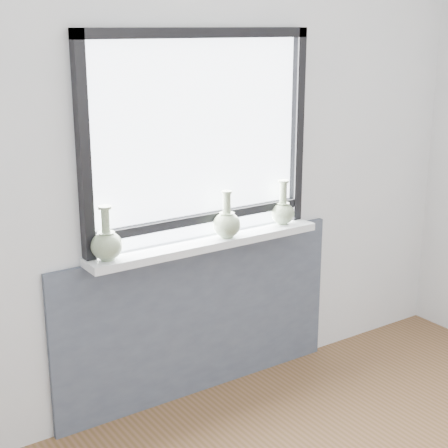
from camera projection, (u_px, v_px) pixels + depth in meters
back_wall at (196, 160)px, 3.50m from camera, size 3.60×0.02×2.60m
apron_panel at (200, 319)px, 3.72m from camera, size 1.70×0.03×0.86m
windowsill at (207, 243)px, 3.54m from camera, size 1.32×0.18×0.04m
window at (199, 133)px, 3.43m from camera, size 1.30×0.06×1.05m
vase_a at (107, 243)px, 3.20m from camera, size 0.15×0.15×0.26m
vase_b at (227, 223)px, 3.54m from camera, size 0.14×0.14×0.25m
vase_c at (283, 211)px, 3.78m from camera, size 0.13×0.13×0.25m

